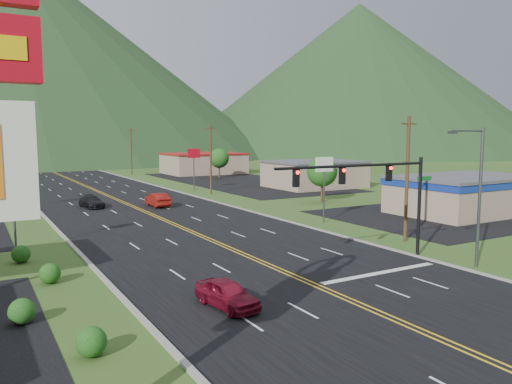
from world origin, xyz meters
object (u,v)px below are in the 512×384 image
streetlight_west (8,158)px  car_red_far (157,200)px  car_dark_mid (92,202)px  traffic_signal (377,184)px  streetlight_east (477,188)px  car_red_near (227,294)px

streetlight_west → car_red_far: (14.24, -23.44, -4.38)m
streetlight_west → car_dark_mid: streetlight_west is taller
traffic_signal → car_dark_mid: bearing=107.1°
streetlight_east → car_red_near: bearing=175.8°
car_red_near → car_red_far: bearing=68.0°
traffic_signal → streetlight_east: (4.70, -4.00, -0.15)m
streetlight_east → car_red_far: 37.81m
streetlight_east → car_red_far: (-8.61, 36.56, -4.38)m
car_red_far → car_red_near: bearing=76.3°
streetlight_east → car_dark_mid: 42.71m
traffic_signal → car_dark_mid: size_ratio=2.78×
traffic_signal → car_red_far: traffic_signal is taller
traffic_signal → car_red_near: size_ratio=3.23×
traffic_signal → car_dark_mid: (-10.91, 35.50, -4.65)m
traffic_signal → streetlight_west: 58.88m
traffic_signal → car_red_far: size_ratio=2.69×
streetlight_east → car_dark_mid: (-15.60, 39.50, -4.50)m
streetlight_east → car_dark_mid: size_ratio=1.91×
car_dark_mid → streetlight_east: bearing=-75.4°
car_red_far → car_dark_mid: bearing=-22.9°
streetlight_west → car_dark_mid: bearing=-70.5°
traffic_signal → streetlight_west: size_ratio=1.46×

